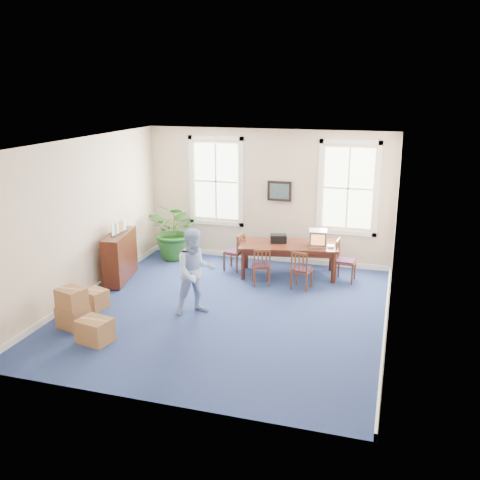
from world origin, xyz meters
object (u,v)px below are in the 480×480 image
(credenza, at_px, (120,258))
(potted_plant, at_px, (176,231))
(man, at_px, (195,272))
(crt_tv, at_px, (318,238))
(cardboard_boxes, at_px, (85,306))
(conference_table, at_px, (288,259))
(chair_near_left, at_px, (261,266))

(credenza, bearing_deg, potted_plant, 60.96)
(man, distance_m, credenza, 2.56)
(crt_tv, height_order, cardboard_boxes, crt_tv)
(conference_table, relative_size, chair_near_left, 2.59)
(man, distance_m, potted_plant, 3.38)
(conference_table, bearing_deg, credenza, -168.99)
(man, relative_size, cardboard_boxes, 1.23)
(crt_tv, height_order, chair_near_left, crt_tv)
(chair_near_left, height_order, potted_plant, potted_plant)
(crt_tv, bearing_deg, credenza, -169.74)
(crt_tv, height_order, man, man)
(man, height_order, credenza, man)
(man, bearing_deg, credenza, 115.50)
(conference_table, height_order, chair_near_left, chair_near_left)
(crt_tv, relative_size, chair_near_left, 0.51)
(potted_plant, xyz_separation_m, cardboard_boxes, (-0.02, -4.06, -0.33))
(potted_plant, relative_size, cardboard_boxes, 1.06)
(chair_near_left, bearing_deg, cardboard_boxes, 27.76)
(man, relative_size, credenza, 1.24)
(crt_tv, distance_m, potted_plant, 3.57)
(conference_table, xyz_separation_m, man, (-1.24, -2.57, 0.46))
(potted_plant, distance_m, cardboard_boxes, 4.07)
(conference_table, xyz_separation_m, chair_near_left, (-0.45, -0.74, 0.05))
(chair_near_left, bearing_deg, man, 44.33)
(credenza, height_order, cardboard_boxes, credenza)
(man, bearing_deg, conference_table, 27.60)
(credenza, bearing_deg, chair_near_left, 1.08)
(man, bearing_deg, potted_plant, 82.90)
(man, distance_m, cardboard_boxes, 2.07)
(crt_tv, distance_m, cardboard_boxes, 5.20)
(crt_tv, height_order, potted_plant, potted_plant)
(man, xyz_separation_m, potted_plant, (-1.67, 2.94, -0.11))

